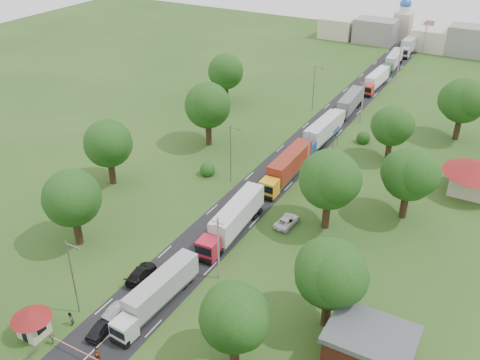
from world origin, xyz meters
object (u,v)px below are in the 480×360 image
Objects in this scene: car_lane_front at (101,327)px; boom_barrier at (74,348)px; guard_booth at (32,320)px; pedestrian_near at (97,355)px; car_lane_mid at (120,309)px; info_sign at (336,133)px; truck_0 at (157,293)px.

boom_barrier is at bearing 76.89° from car_lane_front.
guard_booth is at bearing -179.99° from boom_barrier.
car_lane_front is at bearing 97.94° from pedestrian_near.
pedestrian_near is at bearing 113.83° from car_lane_mid.
car_lane_mid is (-6.20, -53.00, -2.24)m from info_sign.
boom_barrier is at bearing 0.01° from guard_booth.
car_lane_front is 0.93× the size of car_lane_mid.
boom_barrier is 2.16× the size of car_lane_front.
truck_0 is 7.14m from car_lane_front.
pedestrian_near is at bearing 3.32° from guard_booth.
car_lane_mid is (6.20, 7.00, -1.41)m from guard_booth.
guard_booth is (-5.84, -0.00, 1.27)m from boom_barrier.
truck_0 is (9.14, 10.18, -0.14)m from guard_booth.
guard_booth is at bearing 154.86° from pedestrian_near.
truck_0 reaches higher than guard_booth.
guard_booth is 0.32× the size of truck_0.
car_lane_mid reaches higher than car_lane_front.
pedestrian_near is (-0.50, -9.68, -1.11)m from truck_0.
car_lane_mid is at bearing 48.48° from guard_booth.
guard_booth is 61.27m from info_sign.
truck_0 is at bearing -129.44° from car_lane_mid.
pedestrian_near is at bearing -92.93° from truck_0.
guard_booth reaches higher than car_lane_front.
pedestrian_near reaches higher than car_lane_front.
info_sign reaches higher than car_lane_mid.
truck_0 is 7.56× the size of pedestrian_near.
guard_booth is at bearing -101.68° from info_sign.
guard_booth reaches higher than boom_barrier.
car_lane_front is at bearing -114.74° from truck_0.
car_lane_front is (0.36, 3.81, -0.16)m from boom_barrier.
info_sign reaches higher than truck_0.
guard_booth is 0.96× the size of car_lane_mid.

